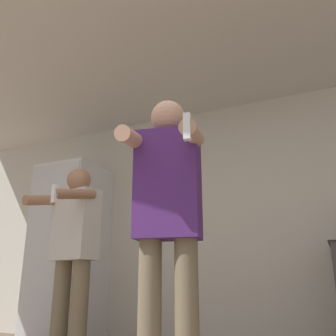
% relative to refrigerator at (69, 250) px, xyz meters
% --- Properties ---
extents(wall_back, '(7.00, 0.06, 2.55)m').
position_rel_refrigerator_xyz_m(wall_back, '(1.69, 0.38, 0.31)').
color(wall_back, beige).
rests_on(wall_back, ground_plane).
extents(ceiling_slab, '(7.00, 3.28, 0.05)m').
position_rel_refrigerator_xyz_m(ceiling_slab, '(1.69, -1.03, 1.61)').
color(ceiling_slab, silver).
rests_on(ceiling_slab, wall_back).
extents(refrigerator, '(0.69, 0.73, 1.94)m').
position_rel_refrigerator_xyz_m(refrigerator, '(0.00, 0.00, 0.00)').
color(refrigerator, white).
rests_on(refrigerator, ground_plane).
extents(person_woman_foreground, '(0.49, 0.49, 1.65)m').
position_rel_refrigerator_xyz_m(person_woman_foreground, '(1.98, -1.65, 0.00)').
color(person_woman_foreground, '#75664C').
rests_on(person_woman_foreground, ground_plane).
extents(person_man_side, '(0.55, 0.58, 1.58)m').
position_rel_refrigerator_xyz_m(person_man_side, '(0.79, -0.93, -0.07)').
color(person_man_side, '#75664C').
rests_on(person_man_side, ground_plane).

